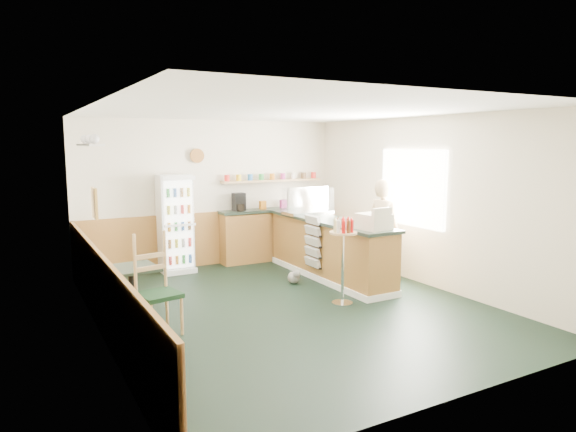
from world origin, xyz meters
TOP-DOWN VIEW (x-y plane):
  - ground at (0.00, 0.00)m, footprint 6.00×6.00m
  - room_envelope at (-0.23, 0.73)m, footprint 5.04×6.02m
  - service_counter at (1.35, 1.07)m, footprint 0.68×3.01m
  - back_counter at (1.19, 2.80)m, footprint 2.24×0.42m
  - drinks_fridge at (-0.79, 2.74)m, footprint 0.57×0.51m
  - display_case at (1.35, 1.77)m, footprint 0.85×0.44m
  - cash_register at (1.35, -0.12)m, footprint 0.45×0.47m
  - shopkeeper at (2.05, 0.50)m, footprint 0.49×0.62m
  - condiment_stand at (0.72, -0.24)m, footprint 0.39×0.39m
  - newspaper_rack at (0.99, 1.02)m, footprint 0.09×0.43m
  - cafe_table at (-2.05, 0.52)m, footprint 0.68×0.68m
  - cafe_chair at (-1.87, -0.04)m, footprint 0.53×0.53m
  - dog_doorstop at (0.64, 1.02)m, footprint 0.20×0.26m

SIDE VIEW (x-z plane):
  - ground at x=0.00m, z-range 0.00..0.00m
  - dog_doorstop at x=0.64m, z-range -0.01..0.23m
  - service_counter at x=1.35m, z-range -0.04..0.97m
  - cafe_table at x=-2.05m, z-range 0.14..0.84m
  - back_counter at x=1.19m, z-range -0.30..1.39m
  - cafe_chair at x=-1.87m, z-range 0.03..1.24m
  - newspaper_rack at x=0.99m, z-range 0.23..1.10m
  - condiment_stand at x=0.72m, z-range 0.23..1.44m
  - shopkeeper at x=2.05m, z-range 0.00..1.70m
  - drinks_fridge at x=-0.79m, z-range 0.00..1.73m
  - cash_register at x=1.35m, z-range 1.01..1.24m
  - display_case at x=1.35m, z-range 1.01..1.49m
  - room_envelope at x=-0.23m, z-range 0.16..2.88m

